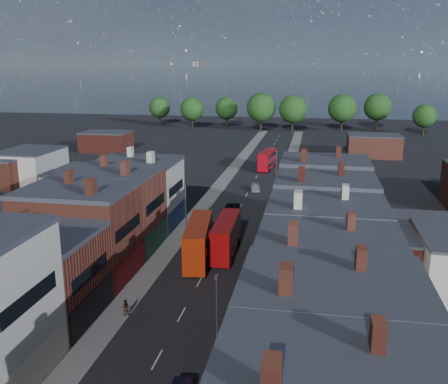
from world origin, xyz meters
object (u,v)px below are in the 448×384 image
at_px(bus_1, 226,236).
at_px(bus_2, 267,159).
at_px(car_2, 231,208).
at_px(ped_3, 253,331).
at_px(ped_1, 125,307).
at_px(car_3, 256,188).
at_px(bus_0, 199,241).

xyz_separation_m(bus_1, bus_2, (0.00, 55.64, -0.17)).
relative_size(car_2, ped_3, 2.52).
relative_size(bus_1, car_2, 2.31).
xyz_separation_m(bus_2, ped_1, (-6.91, -73.80, -1.44)).
relative_size(bus_2, ped_1, 6.34).
distance_m(car_3, ped_3, 55.67).
distance_m(bus_0, ped_1, 15.87).
bearing_deg(car_2, bus_2, 91.74).
bearing_deg(ped_1, bus_0, -126.13).
relative_size(bus_0, bus_1, 1.09).
height_order(bus_1, ped_3, bus_1).
bearing_deg(ped_1, car_2, -118.15).
height_order(bus_2, ped_1, bus_2).
bearing_deg(bus_0, bus_2, 79.69).
height_order(car_2, ped_3, ped_3).
bearing_deg(bus_2, bus_0, -86.13).
xyz_separation_m(bus_0, car_2, (0.30, 22.41, -2.07)).
height_order(bus_0, ped_1, bus_0).
xyz_separation_m(car_2, car_3, (2.45, 15.15, -0.06)).
distance_m(bus_0, bus_1, 4.17).
relative_size(bus_1, ped_1, 6.69).
xyz_separation_m(bus_0, bus_1, (3.00, 2.89, -0.18)).
height_order(bus_0, car_3, bus_0).
bearing_deg(ped_3, ped_1, 93.31).
relative_size(bus_2, car_2, 2.19).
bearing_deg(bus_2, ped_1, -88.54).
height_order(bus_0, bus_1, bus_0).
bearing_deg(car_2, bus_1, -76.11).
xyz_separation_m(bus_2, car_3, (-0.25, -20.96, -1.78)).
xyz_separation_m(car_2, ped_1, (-4.21, -37.69, 0.28)).
distance_m(bus_1, ped_1, 19.50).
xyz_separation_m(bus_1, car_2, (-2.70, 19.52, -1.89)).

